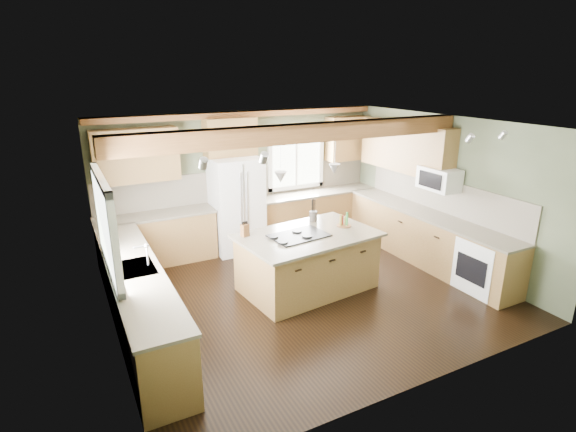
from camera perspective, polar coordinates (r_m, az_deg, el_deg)
floor at (r=7.17m, az=2.22°, el=-9.56°), size 5.60×5.60×0.00m
ceiling at (r=6.39m, az=2.50°, el=11.55°), size 5.60×5.60×0.00m
wall_back at (r=8.85m, az=-5.71°, el=4.76°), size 5.60×0.00×5.60m
wall_left at (r=5.88m, az=-22.14°, el=-3.47°), size 0.00×5.00×5.00m
wall_right at (r=8.37m, az=19.29°, el=3.05°), size 0.00×5.00×5.00m
ceiling_beam at (r=6.49m, az=2.04°, el=10.50°), size 5.55×0.26×0.26m
soffit_trim at (r=8.55m, az=-5.71°, el=12.73°), size 5.55×0.20×0.10m
backsplash_back at (r=8.85m, az=-5.65°, el=4.18°), size 5.58×0.03×0.58m
backsplash_right at (r=8.41m, az=18.91°, el=2.53°), size 0.03×3.70×0.58m
base_cab_back_left at (r=8.35m, az=-16.22°, el=-2.90°), size 2.02×0.60×0.88m
counter_back_left at (r=8.20m, az=-16.50°, el=0.11°), size 2.06×0.64×0.04m
base_cab_back_right at (r=9.46m, az=3.54°, el=0.29°), size 2.62×0.60×0.88m
counter_back_right at (r=9.32m, az=3.60°, el=2.98°), size 2.66×0.64×0.04m
base_cab_left at (r=6.30m, az=-18.52°, el=-10.21°), size 0.60×3.70×0.88m
counter_left at (r=6.10m, az=-18.95°, el=-6.40°), size 0.64×3.74×0.04m
base_cab_right at (r=8.44m, az=17.03°, el=-2.73°), size 0.60×3.70×0.88m
counter_right at (r=8.30m, az=17.32°, el=0.24°), size 0.64×3.74×0.04m
upper_cab_back_left at (r=8.04m, az=-18.75°, el=7.28°), size 1.40×0.35×0.90m
upper_cab_over_fridge at (r=8.42m, az=-7.36°, el=9.92°), size 0.96×0.35×0.70m
upper_cab_right at (r=8.74m, az=14.67°, el=8.46°), size 0.35×2.20×0.90m
upper_cab_back_corner at (r=9.65m, az=7.53°, el=9.74°), size 0.90×0.35×0.90m
window_left at (r=5.85m, az=-22.29°, el=-1.00°), size 0.04×1.60×1.05m
window_back at (r=9.25m, az=0.96°, el=7.02°), size 1.10×0.04×1.00m
sink at (r=6.10m, az=-18.96°, el=-6.35°), size 0.50×0.65×0.03m
faucet at (r=6.07m, az=-17.42°, el=-4.84°), size 0.02×0.02×0.28m
dishwasher at (r=5.19m, az=-15.88°, el=-16.60°), size 0.60×0.60×0.84m
oven at (r=7.65m, az=23.71°, el=-5.79°), size 0.60×0.72×0.84m
microwave at (r=8.12m, az=18.64°, el=4.50°), size 0.40×0.70×0.38m
pendant_left at (r=6.37m, az=-0.95°, el=4.96°), size 0.18×0.18×0.16m
pendant_right at (r=6.94m, az=5.92°, el=5.96°), size 0.18×0.18×0.16m
refrigerator at (r=8.50m, az=-6.54°, el=1.39°), size 0.90×0.74×1.80m
island at (r=7.10m, az=2.46°, el=-5.93°), size 2.09×1.41×0.88m
island_top at (r=6.92m, az=2.51°, el=-2.45°), size 2.23×1.56×0.04m
cooktop at (r=6.82m, az=1.41°, el=-2.49°), size 0.91×0.66×0.02m
knife_block at (r=6.82m, az=-5.49°, el=-1.80°), size 0.13×0.11×0.19m
utensil_crock at (r=7.46m, az=3.23°, el=-0.04°), size 0.15×0.15×0.17m
bottle_tray at (r=7.28m, az=7.15°, el=-0.46°), size 0.24×0.24×0.22m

